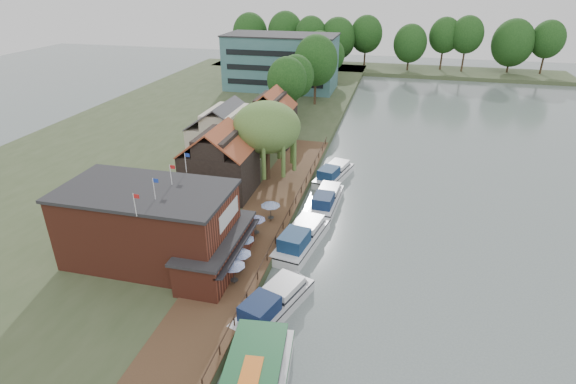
% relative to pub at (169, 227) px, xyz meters
% --- Properties ---
extents(ground, '(260.00, 260.00, 0.00)m').
position_rel_pub_xyz_m(ground, '(14.00, 1.00, -4.65)').
color(ground, slate).
rests_on(ground, ground).
extents(land_bank, '(50.00, 140.00, 1.00)m').
position_rel_pub_xyz_m(land_bank, '(-16.00, 36.00, -4.15)').
color(land_bank, '#384728').
rests_on(land_bank, ground).
extents(quay_deck, '(6.00, 50.00, 0.10)m').
position_rel_pub_xyz_m(quay_deck, '(6.00, 11.00, -3.60)').
color(quay_deck, '#47301E').
rests_on(quay_deck, land_bank).
extents(quay_rail, '(0.20, 49.00, 1.00)m').
position_rel_pub_xyz_m(quay_rail, '(8.70, 11.50, -3.15)').
color(quay_rail, black).
rests_on(quay_rail, land_bank).
extents(pub, '(20.00, 11.00, 7.30)m').
position_rel_pub_xyz_m(pub, '(0.00, 0.00, 0.00)').
color(pub, maroon).
rests_on(pub, land_bank).
extents(hotel_block, '(25.40, 12.40, 12.30)m').
position_rel_pub_xyz_m(hotel_block, '(-8.00, 71.00, 2.50)').
color(hotel_block, '#38666B').
rests_on(hotel_block, land_bank).
extents(cottage_a, '(8.60, 7.60, 8.50)m').
position_rel_pub_xyz_m(cottage_a, '(-1.00, 15.00, 0.60)').
color(cottage_a, black).
rests_on(cottage_a, land_bank).
extents(cottage_b, '(9.60, 8.60, 8.50)m').
position_rel_pub_xyz_m(cottage_b, '(-4.00, 25.00, 0.60)').
color(cottage_b, beige).
rests_on(cottage_b, land_bank).
extents(cottage_c, '(7.60, 7.60, 8.50)m').
position_rel_pub_xyz_m(cottage_c, '(0.00, 34.00, 0.60)').
color(cottage_c, black).
rests_on(cottage_c, land_bank).
extents(willow, '(8.60, 8.60, 10.43)m').
position_rel_pub_xyz_m(willow, '(3.50, 20.00, 1.56)').
color(willow, '#476B2D').
rests_on(willow, land_bank).
extents(umbrella_0, '(2.09, 2.09, 2.38)m').
position_rel_pub_xyz_m(umbrella_0, '(6.89, -2.04, -2.36)').
color(umbrella_0, navy).
rests_on(umbrella_0, quay_deck).
extents(umbrella_1, '(2.07, 2.07, 2.38)m').
position_rel_pub_xyz_m(umbrella_1, '(6.84, -0.20, -2.36)').
color(umbrella_1, navy).
rests_on(umbrella_1, quay_deck).
extents(umbrella_2, '(1.96, 1.96, 2.38)m').
position_rel_pub_xyz_m(umbrella_2, '(6.41, 2.20, -2.36)').
color(umbrella_2, '#1B4396').
rests_on(umbrella_2, quay_deck).
extents(umbrella_3, '(2.05, 2.05, 2.38)m').
position_rel_pub_xyz_m(umbrella_3, '(6.31, 6.09, -2.36)').
color(umbrella_3, navy).
rests_on(umbrella_3, quay_deck).
extents(umbrella_4, '(2.15, 2.15, 2.38)m').
position_rel_pub_xyz_m(umbrella_4, '(6.93, 9.45, -2.36)').
color(umbrella_4, navy).
rests_on(umbrella_4, quay_deck).
extents(cruiser_0, '(6.30, 10.58, 2.45)m').
position_rel_pub_xyz_m(cruiser_0, '(10.87, -3.60, -3.43)').
color(cruiser_0, silver).
rests_on(cruiser_0, ground).
extents(cruiser_1, '(5.18, 11.08, 2.61)m').
position_rel_pub_xyz_m(cruiser_1, '(10.98, 6.89, -3.34)').
color(cruiser_1, white).
rests_on(cruiser_1, ground).
extents(cruiser_2, '(3.63, 9.95, 2.37)m').
position_rel_pub_xyz_m(cruiser_2, '(11.98, 16.25, -3.46)').
color(cruiser_2, silver).
rests_on(cruiser_2, ground).
extents(cruiser_3, '(5.43, 10.27, 2.37)m').
position_rel_pub_xyz_m(cruiser_3, '(11.65, 24.28, -3.47)').
color(cruiser_3, white).
rests_on(cruiser_3, ground).
extents(swan, '(0.44, 0.44, 0.44)m').
position_rel_pub_xyz_m(swan, '(11.94, -9.30, -4.43)').
color(swan, white).
rests_on(swan, ground).
extents(bank_tree_0, '(6.92, 6.92, 11.84)m').
position_rel_pub_xyz_m(bank_tree_0, '(0.02, 44.50, 2.27)').
color(bank_tree_0, '#143811').
rests_on(bank_tree_0, land_bank).
extents(bank_tree_1, '(6.85, 6.85, 11.39)m').
position_rel_pub_xyz_m(bank_tree_1, '(0.37, 49.68, 2.05)').
color(bank_tree_1, '#143811').
rests_on(bank_tree_1, land_bank).
extents(bank_tree_2, '(8.75, 8.75, 13.90)m').
position_rel_pub_xyz_m(bank_tree_2, '(2.36, 58.92, 3.30)').
color(bank_tree_2, '#143811').
rests_on(bank_tree_2, land_bank).
extents(bank_tree_3, '(6.34, 6.34, 10.36)m').
position_rel_pub_xyz_m(bank_tree_3, '(2.41, 79.60, 1.53)').
color(bank_tree_3, '#143811').
rests_on(bank_tree_3, land_bank).
extents(bank_tree_4, '(6.92, 6.92, 10.64)m').
position_rel_pub_xyz_m(bank_tree_4, '(-1.56, 86.32, 1.67)').
color(bank_tree_4, '#143811').
rests_on(bank_tree_4, land_bank).
extents(bank_tree_5, '(7.02, 7.02, 10.64)m').
position_rel_pub_xyz_m(bank_tree_5, '(-3.47, 95.17, 1.67)').
color(bank_tree_5, '#143811').
rests_on(bank_tree_5, land_bank).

